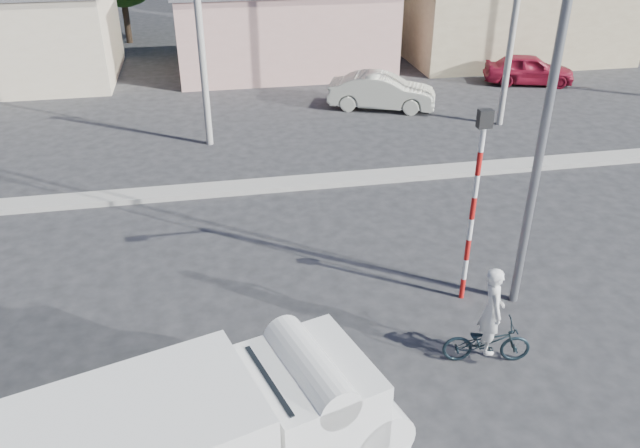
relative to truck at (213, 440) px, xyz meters
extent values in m
plane|color=#262629|center=(2.37, 2.76, -1.27)|extent=(120.00, 120.00, 0.00)
cube|color=#99968E|center=(2.37, 10.76, -1.19)|extent=(40.00, 0.80, 0.16)
cylinder|color=black|center=(1.09, 1.35, -0.76)|extent=(1.06, 0.58, 1.02)
cylinder|color=red|center=(1.09, 1.35, -0.76)|extent=(0.58, 0.47, 0.50)
cube|color=white|center=(1.46, 0.45, 0.03)|extent=(2.15, 2.31, 1.44)
cylinder|color=white|center=(2.22, 0.68, -0.39)|extent=(1.53, 2.12, 1.02)
cylinder|color=white|center=(1.46, 0.45, 0.68)|extent=(1.18, 2.01, 0.65)
cube|color=silver|center=(2.57, 0.78, -0.76)|extent=(0.71, 1.95, 0.26)
cube|color=black|center=(0.84, 0.26, 0.44)|extent=(0.53, 1.53, 0.65)
imported|color=black|center=(5.21, 2.21, -0.83)|extent=(1.76, 0.88, 0.88)
imported|color=silver|center=(5.21, 2.21, -0.38)|extent=(0.54, 0.72, 1.80)
imported|color=beige|center=(7.43, 17.45, -0.57)|extent=(4.55, 2.94, 1.42)
imported|color=maroon|center=(15.01, 19.64, -0.60)|extent=(4.26, 2.64, 1.35)
cylinder|color=red|center=(5.57, 4.26, -1.02)|extent=(0.11, 0.11, 0.50)
cylinder|color=white|center=(5.57, 4.26, -0.52)|extent=(0.11, 0.11, 0.50)
cylinder|color=red|center=(5.57, 4.26, -0.02)|extent=(0.11, 0.11, 0.50)
cylinder|color=white|center=(5.57, 4.26, 0.48)|extent=(0.11, 0.11, 0.50)
cylinder|color=red|center=(5.57, 4.26, 0.98)|extent=(0.11, 0.11, 0.50)
cylinder|color=white|center=(5.57, 4.26, 1.48)|extent=(0.11, 0.11, 0.50)
cylinder|color=red|center=(5.57, 4.26, 1.98)|extent=(0.11, 0.11, 0.50)
cylinder|color=white|center=(5.57, 4.26, 2.48)|extent=(0.11, 0.11, 0.50)
cube|color=black|center=(5.57, 4.26, 2.91)|extent=(0.28, 0.18, 0.36)
cylinder|color=slate|center=(6.67, 3.96, 3.23)|extent=(0.18, 0.18, 9.00)
cube|color=#CF9B8E|center=(4.37, 24.76, 0.63)|extent=(10.00, 7.00, 3.80)
cube|color=tan|center=(16.37, 24.76, 0.83)|extent=(11.00, 7.00, 4.20)
cylinder|color=#38281E|center=(-3.63, 31.76, 0.46)|extent=(0.36, 0.36, 3.47)
cylinder|color=#38281E|center=(6.37, 30.76, 0.83)|extent=(0.36, 0.36, 4.20)
cylinder|color=#99968E|center=(0.37, 14.76, 2.73)|extent=(0.24, 0.24, 8.00)
cylinder|color=#99968E|center=(11.37, 14.76, 2.73)|extent=(0.24, 0.24, 8.00)
camera|label=1|loc=(0.31, -6.38, 6.89)|focal=35.00mm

